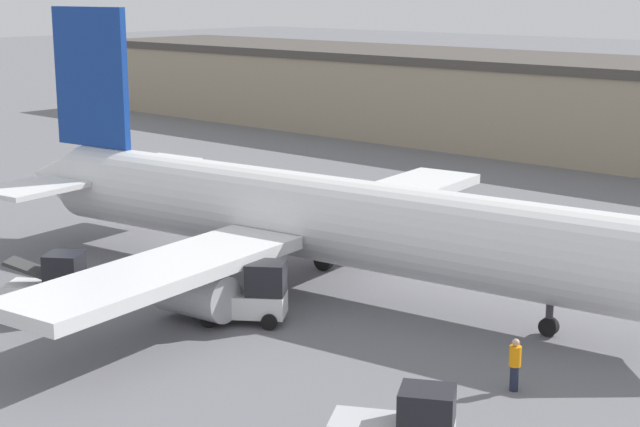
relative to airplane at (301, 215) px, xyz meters
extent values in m
plane|color=slate|center=(0.97, 0.12, -3.07)|extent=(400.00, 400.00, 0.00)
cube|color=gray|center=(-11.67, 39.49, 0.16)|extent=(92.74, 13.74, 6.46)
cube|color=#47423D|center=(-11.67, 39.49, 3.74)|extent=(92.74, 14.01, 0.70)
cylinder|color=silver|center=(0.97, 0.12, 0.02)|extent=(28.67, 7.03, 3.61)
cone|color=silver|center=(-15.12, -1.84, 0.02)|extent=(4.36, 3.89, 3.43)
cube|color=silver|center=(-1.43, 8.08, -0.61)|extent=(5.16, 13.12, 0.50)
cube|color=silver|center=(0.55, -8.19, -0.61)|extent=(5.16, 13.12, 0.50)
cylinder|color=#ADADB2|center=(-1.20, 6.18, -1.92)|extent=(3.26, 2.16, 1.80)
cylinder|color=#ADADB2|center=(0.32, -6.28, -1.92)|extent=(3.26, 2.16, 1.80)
cube|color=navy|center=(-12.43, -1.52, 5.18)|extent=(4.71, 0.93, 6.71)
cube|color=silver|center=(-12.91, 2.43, 0.38)|extent=(3.75, 4.70, 0.24)
cube|color=silver|center=(-11.94, -5.46, 0.38)|extent=(3.75, 4.70, 0.24)
cylinder|color=#38383D|center=(11.13, 1.36, -2.43)|extent=(0.28, 0.28, 1.28)
cylinder|color=black|center=(11.13, 1.36, -2.72)|extent=(0.74, 0.43, 0.70)
cylinder|color=#38383D|center=(-0.16, -2.39, -2.43)|extent=(0.28, 0.28, 1.28)
cylinder|color=black|center=(-0.16, -2.39, -2.62)|extent=(0.94, 0.46, 0.90)
cylinder|color=#38383D|center=(-0.72, 2.28, -2.43)|extent=(0.28, 0.28, 1.28)
cylinder|color=black|center=(-0.72, 2.28, -2.62)|extent=(0.94, 0.46, 0.90)
cylinder|color=#1E2338|center=(12.80, -3.90, -2.65)|extent=(0.28, 0.28, 0.84)
cylinder|color=orange|center=(12.80, -3.90, -1.91)|extent=(0.38, 0.38, 0.66)
sphere|color=tan|center=(12.80, -3.90, -1.45)|extent=(0.24, 0.24, 0.24)
cube|color=black|center=(13.49, -9.66, -1.49)|extent=(1.91, 1.84, 1.02)
cube|color=silver|center=(-4.66, -9.65, -2.22)|extent=(3.29, 2.85, 0.88)
cube|color=black|center=(-3.96, -9.18, -1.15)|extent=(1.81, 1.80, 1.26)
cube|color=#333333|center=(-5.11, -9.95, -1.18)|extent=(2.11, 1.87, 0.73)
cylinder|color=black|center=(-3.39, -9.66, -2.66)|extent=(0.83, 0.68, 0.82)
cylinder|color=black|center=(-4.18, -8.47, -2.66)|extent=(0.83, 0.68, 0.82)
cylinder|color=black|center=(-5.14, -10.82, -2.66)|extent=(0.83, 0.68, 0.82)
cylinder|color=black|center=(-5.92, -9.63, -2.66)|extent=(0.83, 0.68, 0.82)
cube|color=silver|center=(1.62, -5.07, -2.33)|extent=(3.53, 3.06, 0.86)
cube|color=black|center=(2.38, -4.54, -1.28)|extent=(1.93, 1.88, 1.23)
cylinder|color=black|center=(2.98, -5.00, -2.77)|extent=(0.66, 0.58, 0.61)
cylinder|color=black|center=(2.16, -3.83, -2.77)|extent=(0.66, 0.58, 0.61)
cylinder|color=black|center=(1.08, -6.32, -2.77)|extent=(0.66, 0.58, 0.61)
cylinder|color=black|center=(0.27, -5.14, -2.77)|extent=(0.66, 0.58, 0.61)
camera|label=1|loc=(27.51, -29.73, 9.47)|focal=55.00mm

